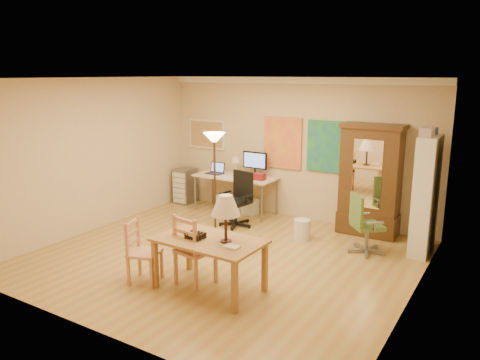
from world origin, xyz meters
The scene contains 16 objects.
floor centered at (0.00, 0.00, 0.00)m, with size 5.50×5.50×0.00m, color #A3763A.
crown_molding centered at (0.00, 2.46, 2.64)m, with size 5.50×0.08×0.12m, color white.
corkboard centered at (-2.05, 2.47, 1.50)m, with size 0.90×0.04×0.62m, color tan.
art_panel_left centered at (-0.25, 2.47, 1.45)m, with size 0.80×0.04×1.00m, color yellow.
art_panel_right centered at (0.65, 2.47, 1.45)m, with size 0.75×0.04×0.95m, color #216587.
dining_table centered at (0.53, -0.99, 0.82)m, with size 1.40×0.86×1.30m.
ladder_chair_back centered at (0.17, -0.97, 0.45)m, with size 0.51×0.50×0.97m.
ladder_chair_left centered at (-0.46, -1.27, 0.40)m, with size 0.49×0.50×0.87m.
torchiere_lamp centered at (-0.35, 0.30, 1.50)m, with size 0.34×0.34×1.87m.
computer_desk centered at (-1.08, 2.16, 0.46)m, with size 1.66×0.73×1.26m.
office_chair_black centered at (-0.64, 1.42, 0.27)m, with size 0.62×0.62×1.01m.
office_chair_green centered at (1.79, 1.32, 0.25)m, with size 0.61×0.61×0.95m.
drawer_cart centered at (-2.45, 2.19, 0.38)m, with size 0.38×0.45×0.75m.
armoire centered at (1.56, 2.24, 0.84)m, with size 1.05×0.50×1.94m.
bookshelf centered at (2.55, 1.80, 0.92)m, with size 0.28×0.74×1.86m.
wastebin centered at (0.70, 1.35, 0.18)m, with size 0.28×0.28×0.35m, color silver.
Camera 1 is at (3.75, -5.62, 2.77)m, focal length 35.00 mm.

